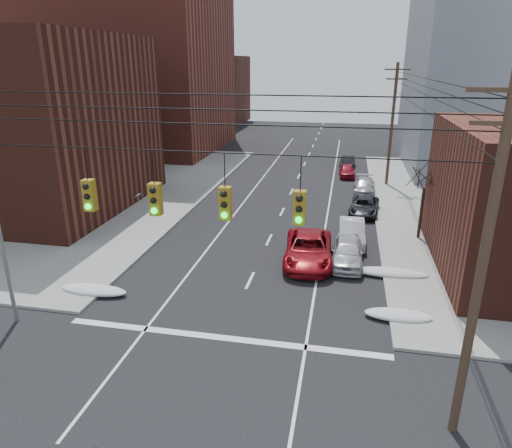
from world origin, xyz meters
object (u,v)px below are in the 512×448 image
at_px(lot_car_d, 87,187).
at_px(parked_car_f, 347,161).
at_px(parked_car_b, 352,232).
at_px(lot_car_a, 79,200).
at_px(lot_car_c, 66,205).
at_px(lot_car_b, 111,192).
at_px(parked_car_a, 348,252).
at_px(red_pickup, 308,249).
at_px(parked_car_e, 347,171).
at_px(parked_car_c, 364,206).
at_px(parked_car_d, 365,186).

bearing_deg(lot_car_d, parked_car_f, -56.81).
distance_m(parked_car_b, lot_car_a, 21.21).
bearing_deg(lot_car_c, lot_car_d, 10.94).
height_order(lot_car_b, lot_car_d, lot_car_d).
xyz_separation_m(parked_car_a, lot_car_b, (-19.38, 8.76, 0.07)).
relative_size(red_pickup, parked_car_b, 1.30).
bearing_deg(parked_car_f, parked_car_a, -84.08).
height_order(parked_car_a, lot_car_d, lot_car_d).
relative_size(lot_car_a, lot_car_d, 1.02).
bearing_deg(parked_car_a, parked_car_b, 86.87).
bearing_deg(parked_car_b, parked_car_e, 89.69).
xyz_separation_m(red_pickup, lot_car_b, (-17.14, 8.95, 0.02)).
height_order(lot_car_a, lot_car_c, lot_car_a).
xyz_separation_m(lot_car_c, lot_car_d, (-1.16, 5.00, 0.07)).
height_order(parked_car_e, parked_car_f, parked_car_e).
height_order(parked_car_b, parked_car_c, parked_car_b).
bearing_deg(parked_car_b, parked_car_c, 79.48).
distance_m(parked_car_b, lot_car_d, 23.40).
distance_m(parked_car_c, parked_car_f, 16.60).
bearing_deg(parked_car_f, red_pickup, -88.94).
relative_size(parked_car_f, lot_car_b, 0.78).
bearing_deg(red_pickup, lot_car_d, 149.53).
distance_m(lot_car_b, lot_car_c, 4.17).
bearing_deg(parked_car_a, lot_car_a, 163.92).
bearing_deg(parked_car_c, lot_car_c, -162.75).
height_order(parked_car_c, lot_car_d, lot_car_d).
bearing_deg(red_pickup, lot_car_b, 148.85).
height_order(red_pickup, parked_car_c, red_pickup).
bearing_deg(lot_car_b, red_pickup, -128.70).
xyz_separation_m(red_pickup, parked_car_c, (3.41, 9.78, -0.18)).
bearing_deg(parked_car_a, parked_car_c, 83.71).
bearing_deg(parked_car_d, lot_car_d, -165.53).
height_order(parked_car_f, lot_car_b, lot_car_b).
bearing_deg(red_pickup, lot_car_a, 157.25).
xyz_separation_m(parked_car_a, lot_car_c, (-21.07, 4.96, 0.02)).
bearing_deg(parked_car_e, lot_car_a, -146.88).
distance_m(parked_car_e, lot_car_a, 25.58).
bearing_deg(parked_car_f, parked_car_c, -79.70).
xyz_separation_m(parked_car_e, lot_car_c, (-20.82, -16.56, 0.15)).
bearing_deg(parked_car_a, parked_car_d, 85.80).
bearing_deg(lot_car_c, parked_car_e, -53.62).
bearing_deg(parked_car_b, lot_car_b, 162.87).
relative_size(parked_car_e, lot_car_a, 0.89).
bearing_deg(parked_car_d, lot_car_c, -153.62).
distance_m(parked_car_d, lot_car_c, 24.86).
xyz_separation_m(parked_car_a, parked_car_e, (-0.26, 21.52, -0.13)).
height_order(parked_car_b, lot_car_d, lot_car_d).
relative_size(lot_car_a, lot_car_b, 0.85).
bearing_deg(parked_car_c, lot_car_b, -172.21).
distance_m(lot_car_a, lot_car_d, 3.97).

